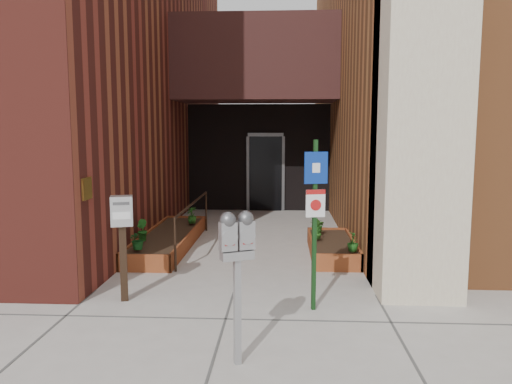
# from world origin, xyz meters

# --- Properties ---
(ground) EXTENTS (80.00, 80.00, 0.00)m
(ground) POSITION_xyz_m (0.00, 0.00, 0.00)
(ground) COLOR #9E9991
(ground) RESTS_ON ground
(architecture) EXTENTS (20.00, 14.60, 10.00)m
(architecture) POSITION_xyz_m (-0.18, 6.89, 4.98)
(architecture) COLOR maroon
(architecture) RESTS_ON ground
(planter_left) EXTENTS (0.90, 3.60, 0.30)m
(planter_left) POSITION_xyz_m (-1.55, 2.70, 0.13)
(planter_left) COLOR brown
(planter_left) RESTS_ON ground
(planter_right) EXTENTS (0.80, 2.20, 0.30)m
(planter_right) POSITION_xyz_m (1.60, 2.20, 0.13)
(planter_right) COLOR brown
(planter_right) RESTS_ON ground
(handrail) EXTENTS (0.04, 3.34, 0.90)m
(handrail) POSITION_xyz_m (-1.05, 2.65, 0.75)
(handrail) COLOR black
(handrail) RESTS_ON ground
(parking_meter) EXTENTS (0.35, 0.25, 1.53)m
(parking_meter) POSITION_xyz_m (0.25, -2.15, 1.19)
(parking_meter) COLOR #9B9B9D
(parking_meter) RESTS_ON ground
(sign_post) EXTENTS (0.29, 0.10, 2.18)m
(sign_post) POSITION_xyz_m (1.09, -0.62, 1.34)
(sign_post) COLOR #133514
(sign_post) RESTS_ON ground
(payment_dropbox) EXTENTS (0.33, 0.28, 1.43)m
(payment_dropbox) POSITION_xyz_m (-1.44, -0.40, 1.03)
(payment_dropbox) COLOR black
(payment_dropbox) RESTS_ON ground
(shrub_left_a) EXTENTS (0.43, 0.43, 0.34)m
(shrub_left_a) POSITION_xyz_m (-1.73, 1.25, 0.47)
(shrub_left_a) COLOR #17531D
(shrub_left_a) RESTS_ON planter_left
(shrub_left_b) EXTENTS (0.30, 0.30, 0.39)m
(shrub_left_b) POSITION_xyz_m (-1.85, 1.89, 0.49)
(shrub_left_b) COLOR #1D5F1B
(shrub_left_b) RESTS_ON planter_left
(shrub_left_c) EXTENTS (0.27, 0.27, 0.35)m
(shrub_left_c) POSITION_xyz_m (-1.25, 3.63, 0.47)
(shrub_left_c) COLOR #1F5016
(shrub_left_c) RESTS_ON planter_left
(shrub_left_d) EXTENTS (0.22, 0.22, 0.33)m
(shrub_left_d) POSITION_xyz_m (-1.28, 3.56, 0.47)
(shrub_left_d) COLOR #1B5618
(shrub_left_d) RESTS_ON planter_left
(shrub_right_a) EXTENTS (0.20, 0.20, 0.33)m
(shrub_right_a) POSITION_xyz_m (1.85, 1.30, 0.47)
(shrub_right_a) COLOR #1A4F16
(shrub_right_a) RESTS_ON planter_right
(shrub_right_b) EXTENTS (0.25, 0.25, 0.38)m
(shrub_right_b) POSITION_xyz_m (1.35, 2.18, 0.49)
(shrub_right_b) COLOR #235618
(shrub_right_b) RESTS_ON planter_right
(shrub_right_c) EXTENTS (0.44, 0.44, 0.36)m
(shrub_right_c) POSITION_xyz_m (1.35, 2.67, 0.48)
(shrub_right_c) COLOR #22601B
(shrub_right_c) RESTS_ON planter_right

